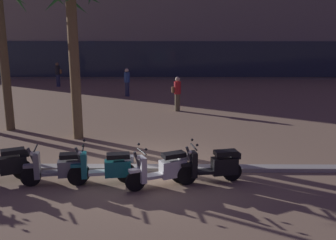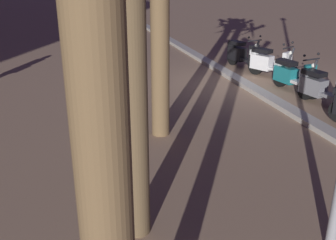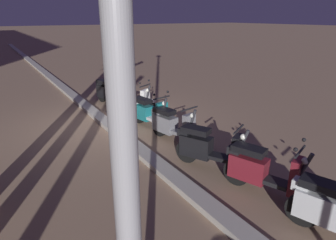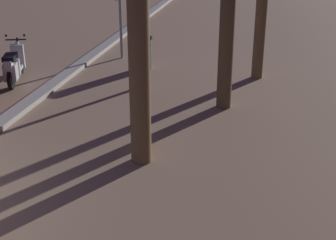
{
  "view_description": "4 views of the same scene",
  "coord_description": "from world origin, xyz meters",
  "px_view_note": "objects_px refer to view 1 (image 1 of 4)",
  "views": [
    {
      "loc": [
        0.73,
        -10.41,
        4.0
      ],
      "look_at": [
        0.63,
        1.61,
        1.12
      ],
      "focal_mm": 41.13,
      "sensor_mm": 36.0,
      "label": 1
    },
    {
      "loc": [
        -10.06,
        5.45,
        3.31
      ],
      "look_at": [
        -4.02,
        3.61,
        0.81
      ],
      "focal_mm": 42.25,
      "sensor_mm": 36.0,
      "label": 2
    },
    {
      "loc": [
        -8.03,
        2.86,
        3.1
      ],
      "look_at": [
        -3.19,
        -0.18,
        1.05
      ],
      "focal_mm": 31.07,
      "sensor_mm": 36.0,
      "label": 3
    },
    {
      "loc": [
        4.76,
        5.43,
        4.04
      ],
      "look_at": [
        -2.31,
        3.96,
        1.02
      ],
      "focal_mm": 51.4,
      "sensor_mm": 36.0,
      "label": 4
    }
  ],
  "objects_px": {
    "pedestrian_by_palm_tree": "(177,93)",
    "pedestrian_window_shopping": "(127,82)",
    "scooter_white_tail_end": "(164,169)",
    "scooter_teal_mid_centre": "(107,168)",
    "pedestrian_strolling_near_curb": "(58,74)",
    "palm_tree_far_corner": "(71,17)",
    "scooter_grey_far_back": "(61,168)",
    "scooter_black_lead_nearest": "(215,166)",
    "scooter_black_last_in_row": "(2,165)"
  },
  "relations": [
    {
      "from": "scooter_teal_mid_centre",
      "to": "palm_tree_far_corner",
      "type": "distance_m",
      "value": 6.1
    },
    {
      "from": "scooter_grey_far_back",
      "to": "scooter_black_lead_nearest",
      "type": "xyz_separation_m",
      "value": [
        4.05,
        0.14,
        0.02
      ]
    },
    {
      "from": "scooter_grey_far_back",
      "to": "scooter_white_tail_end",
      "type": "bearing_deg",
      "value": -2.3
    },
    {
      "from": "pedestrian_by_palm_tree",
      "to": "scooter_teal_mid_centre",
      "type": "bearing_deg",
      "value": -102.11
    },
    {
      "from": "pedestrian_window_shopping",
      "to": "pedestrian_strolling_near_curb",
      "type": "relative_size",
      "value": 0.99
    },
    {
      "from": "scooter_black_last_in_row",
      "to": "scooter_teal_mid_centre",
      "type": "distance_m",
      "value": 2.81
    },
    {
      "from": "scooter_black_last_in_row",
      "to": "pedestrian_by_palm_tree",
      "type": "relative_size",
      "value": 0.98
    },
    {
      "from": "palm_tree_far_corner",
      "to": "pedestrian_by_palm_tree",
      "type": "relative_size",
      "value": 3.43
    },
    {
      "from": "scooter_grey_far_back",
      "to": "scooter_white_tail_end",
      "type": "height_order",
      "value": "scooter_white_tail_end"
    },
    {
      "from": "scooter_white_tail_end",
      "to": "scooter_black_lead_nearest",
      "type": "distance_m",
      "value": 1.38
    },
    {
      "from": "scooter_white_tail_end",
      "to": "scooter_black_last_in_row",
      "type": "bearing_deg",
      "value": 176.96
    },
    {
      "from": "pedestrian_window_shopping",
      "to": "scooter_black_last_in_row",
      "type": "bearing_deg",
      "value": -97.81
    },
    {
      "from": "pedestrian_strolling_near_curb",
      "to": "scooter_black_lead_nearest",
      "type": "bearing_deg",
      "value": -62.14
    },
    {
      "from": "scooter_black_last_in_row",
      "to": "scooter_grey_far_back",
      "type": "distance_m",
      "value": 1.6
    },
    {
      "from": "scooter_black_lead_nearest",
      "to": "pedestrian_window_shopping",
      "type": "distance_m",
      "value": 13.84
    },
    {
      "from": "scooter_white_tail_end",
      "to": "pedestrian_window_shopping",
      "type": "bearing_deg",
      "value": 100.29
    },
    {
      "from": "scooter_grey_far_back",
      "to": "palm_tree_far_corner",
      "type": "distance_m",
      "value": 5.88
    },
    {
      "from": "pedestrian_strolling_near_curb",
      "to": "scooter_white_tail_end",
      "type": "bearing_deg",
      "value": -66.09
    },
    {
      "from": "scooter_black_last_in_row",
      "to": "pedestrian_window_shopping",
      "type": "relative_size",
      "value": 1.0
    },
    {
      "from": "scooter_black_last_in_row",
      "to": "pedestrian_strolling_near_curb",
      "type": "distance_m",
      "value": 17.58
    },
    {
      "from": "scooter_black_lead_nearest",
      "to": "palm_tree_far_corner",
      "type": "xyz_separation_m",
      "value": [
        -4.64,
        4.19,
        3.91
      ]
    },
    {
      "from": "scooter_teal_mid_centre",
      "to": "scooter_black_last_in_row",
      "type": "bearing_deg",
      "value": 178.04
    },
    {
      "from": "scooter_white_tail_end",
      "to": "pedestrian_strolling_near_curb",
      "type": "distance_m",
      "value": 19.11
    },
    {
      "from": "scooter_teal_mid_centre",
      "to": "pedestrian_window_shopping",
      "type": "xyz_separation_m",
      "value": [
        -0.98,
        13.42,
        0.44
      ]
    },
    {
      "from": "palm_tree_far_corner",
      "to": "scooter_white_tail_end",
      "type": "bearing_deg",
      "value": -53.54
    },
    {
      "from": "pedestrian_window_shopping",
      "to": "pedestrian_by_palm_tree",
      "type": "height_order",
      "value": "pedestrian_by_palm_tree"
    },
    {
      "from": "palm_tree_far_corner",
      "to": "scooter_grey_far_back",
      "type": "bearing_deg",
      "value": -82.27
    },
    {
      "from": "scooter_black_lead_nearest",
      "to": "scooter_teal_mid_centre",
      "type": "bearing_deg",
      "value": -177.58
    },
    {
      "from": "pedestrian_strolling_near_curb",
      "to": "pedestrian_by_palm_tree",
      "type": "bearing_deg",
      "value": -44.69
    },
    {
      "from": "scooter_teal_mid_centre",
      "to": "scooter_white_tail_end",
      "type": "bearing_deg",
      "value": -5.09
    },
    {
      "from": "scooter_teal_mid_centre",
      "to": "scooter_white_tail_end",
      "type": "distance_m",
      "value": 1.49
    },
    {
      "from": "scooter_teal_mid_centre",
      "to": "pedestrian_strolling_near_curb",
      "type": "distance_m",
      "value": 18.43
    },
    {
      "from": "scooter_black_lead_nearest",
      "to": "pedestrian_strolling_near_curb",
      "type": "height_order",
      "value": "pedestrian_strolling_near_curb"
    },
    {
      "from": "palm_tree_far_corner",
      "to": "pedestrian_strolling_near_curb",
      "type": "relative_size",
      "value": 3.46
    },
    {
      "from": "scooter_white_tail_end",
      "to": "pedestrian_window_shopping",
      "type": "height_order",
      "value": "pedestrian_window_shopping"
    },
    {
      "from": "scooter_teal_mid_centre",
      "to": "pedestrian_by_palm_tree",
      "type": "bearing_deg",
      "value": 77.89
    },
    {
      "from": "scooter_black_lead_nearest",
      "to": "palm_tree_far_corner",
      "type": "height_order",
      "value": "palm_tree_far_corner"
    },
    {
      "from": "scooter_white_tail_end",
      "to": "pedestrian_window_shopping",
      "type": "relative_size",
      "value": 0.99
    },
    {
      "from": "palm_tree_far_corner",
      "to": "pedestrian_by_palm_tree",
      "type": "height_order",
      "value": "palm_tree_far_corner"
    },
    {
      "from": "scooter_black_last_in_row",
      "to": "scooter_white_tail_end",
      "type": "distance_m",
      "value": 4.29
    },
    {
      "from": "scooter_black_lead_nearest",
      "to": "pedestrian_by_palm_tree",
      "type": "relative_size",
      "value": 1.03
    },
    {
      "from": "pedestrian_window_shopping",
      "to": "pedestrian_strolling_near_curb",
      "type": "distance_m",
      "value": 6.57
    },
    {
      "from": "scooter_black_lead_nearest",
      "to": "pedestrian_strolling_near_curb",
      "type": "xyz_separation_m",
      "value": [
        -9.1,
        17.21,
        0.43
      ]
    },
    {
      "from": "pedestrian_by_palm_tree",
      "to": "pedestrian_window_shopping",
      "type": "bearing_deg",
      "value": 124.87
    },
    {
      "from": "scooter_white_tail_end",
      "to": "scooter_grey_far_back",
      "type": "bearing_deg",
      "value": 177.7
    },
    {
      "from": "scooter_teal_mid_centre",
      "to": "scooter_white_tail_end",
      "type": "height_order",
      "value": "same"
    },
    {
      "from": "scooter_teal_mid_centre",
      "to": "scooter_white_tail_end",
      "type": "relative_size",
      "value": 1.07
    },
    {
      "from": "scooter_white_tail_end",
      "to": "pedestrian_by_palm_tree",
      "type": "distance_m",
      "value": 9.34
    },
    {
      "from": "palm_tree_far_corner",
      "to": "pedestrian_window_shopping",
      "type": "xyz_separation_m",
      "value": [
        0.82,
        9.11,
        -3.49
      ]
    },
    {
      "from": "scooter_grey_far_back",
      "to": "scooter_white_tail_end",
      "type": "distance_m",
      "value": 2.7
    }
  ]
}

